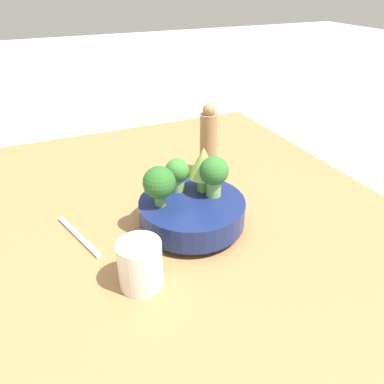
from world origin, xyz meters
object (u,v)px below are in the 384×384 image
bowl (192,212)px  pepper_mill (208,141)px  cup (140,264)px  fork (78,236)px

bowl → pepper_mill: pepper_mill is taller
cup → pepper_mill: size_ratio=0.46×
pepper_mill → cup: bearing=-41.1°
fork → cup: bearing=23.8°
bowl → pepper_mill: 0.25m
cup → fork: size_ratio=0.53×
bowl → cup: size_ratio=2.50×
bowl → pepper_mill: (-0.20, 0.14, 0.05)m
bowl → cup: (0.12, -0.14, 0.01)m
cup → pepper_mill: 0.43m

